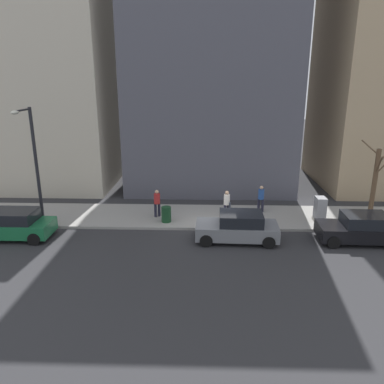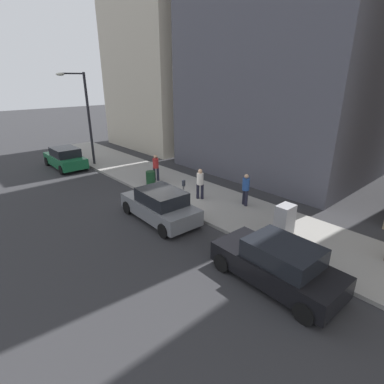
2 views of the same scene
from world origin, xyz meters
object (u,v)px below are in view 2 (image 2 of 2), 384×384
Objects in this scene: streetlamp at (85,112)px; parked_car_black at (278,264)px; parked_car_grey at (160,205)px; parking_meter at (184,190)px; pedestrian_near_meter at (246,188)px; office_tower_right at (171,46)px; parked_car_green at (65,158)px; pedestrian_midblock at (200,182)px; trash_bin at (151,179)px; pedestrian_far_corner at (156,166)px; utility_box at (284,222)px.

parked_car_black is at bearing -95.08° from streetlamp.
parked_car_grey is 1.76m from parking_meter.
office_tower_right is (7.43, 15.30, 7.92)m from pedestrian_near_meter.
parked_car_black is 17.64m from streetlamp.
pedestrian_midblock is at bearing -75.03° from parked_car_green.
pedestrian_near_meter is (4.06, -1.76, 0.35)m from parked_car_grey.
parked_car_grey is 4.48m from trash_bin.
pedestrian_midblock is (1.23, 0.09, 0.11)m from parking_meter.
pedestrian_far_corner is (0.83, 0.62, 0.49)m from trash_bin.
parked_car_grey is at bearing -169.38° from parking_meter.
office_tower_right is at bearing 9.03° from parked_car_green.
parked_car_grey is 2.57× the size of pedestrian_midblock.
pedestrian_near_meter is at bearing -21.38° from pedestrian_far_corner.
office_tower_right is (9.95, 2.57, 4.99)m from streetlamp.
utility_box is at bearing -60.46° from parked_car_grey.
streetlamp is 7.22m from pedestrian_far_corner.
office_tower_right is (9.33, 9.63, 8.41)m from trash_bin.
pedestrian_far_corner reaches higher than parked_car_black.
parked_car_grey reaches higher than parking_meter.
pedestrian_midblock is 4.12m from pedestrian_far_corner.
streetlamp is 13.30m from pedestrian_near_meter.
trash_bin is (2.15, 10.21, -0.14)m from parked_car_black.
streetlamp is at bearing 148.21° from pedestrian_midblock.
parked_car_black and parked_car_green have the same top height.
streetlamp is at bearing 90.90° from parking_meter.
parked_car_grey is at bearing -130.33° from office_tower_right.
parked_car_black is 0.24× the size of office_tower_right.
office_tower_right reaches higher than trash_bin.
office_tower_right is at bearing 61.59° from parked_car_black.
utility_box is at bearing -2.57° from pedestrian_near_meter.
parking_meter is at bearing -47.95° from pedestrian_far_corner.
parked_car_black is 0.65× the size of streetlamp.
utility_box reaches higher than parked_car_green.
utility_box is 0.86× the size of pedestrian_far_corner.
parked_car_green is at bearing 171.51° from pedestrian_far_corner.
pedestrian_near_meter and pedestrian_far_corner have the same top height.
pedestrian_far_corner is 14.70m from office_tower_right.
parking_meter is 0.81× the size of pedestrian_midblock.
parking_meter is 0.94× the size of utility_box.
parked_car_black is 2.56× the size of pedestrian_near_meter.
pedestrian_far_corner is (2.99, 10.83, 0.35)m from parked_car_black.
parked_car_grey is 2.98× the size of utility_box.
parked_car_green is 3.72m from streetlamp.
parked_car_green is at bearing 91.73° from parked_car_black.
office_tower_right reaches higher than pedestrian_far_corner.
trash_bin is 0.05× the size of office_tower_right.
parked_car_green is 11.61m from parking_meter.
pedestrian_near_meter reaches higher than trash_bin.
trash_bin is (-0.40, 8.85, -0.25)m from utility_box.
utility_box is at bearing -86.34° from streetlamp.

